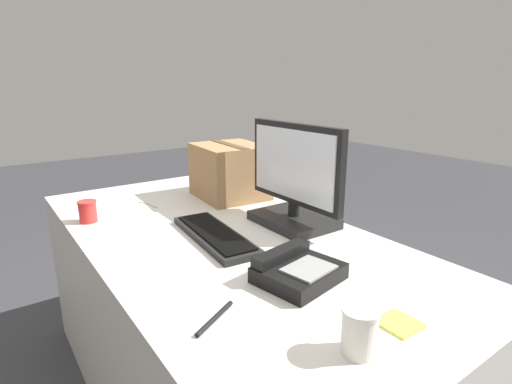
{
  "coord_description": "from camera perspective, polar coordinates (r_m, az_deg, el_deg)",
  "views": [
    {
      "loc": [
        1.18,
        -0.69,
        1.28
      ],
      "look_at": [
        0.05,
        0.12,
        0.89
      ],
      "focal_mm": 28.0,
      "sensor_mm": 36.0,
      "label": 1
    }
  ],
  "objects": [
    {
      "name": "desk_phone",
      "position": [
        1.14,
        5.88,
        -11.06
      ],
      "size": [
        0.22,
        0.25,
        0.07
      ],
      "rotation": [
        0.0,
        0.0,
        0.18
      ],
      "color": "black",
      "rests_on": "office_desk"
    },
    {
      "name": "sticky_note_pad",
      "position": [
        1.01,
        19.73,
        -17.24
      ],
      "size": [
        0.09,
        0.09,
        0.01
      ],
      "color": "#E5DB4C",
      "rests_on": "office_desk"
    },
    {
      "name": "keyboard",
      "position": [
        1.42,
        -5.91,
        -6.13
      ],
      "size": [
        0.46,
        0.18,
        0.03
      ],
      "rotation": [
        0.0,
        0.0,
        -0.09
      ],
      "color": "black",
      "rests_on": "office_desk"
    },
    {
      "name": "spoon",
      "position": [
        1.88,
        -15.48,
        -1.54
      ],
      "size": [
        0.15,
        0.04,
        0.0
      ],
      "rotation": [
        0.0,
        0.0,
        3.31
      ],
      "color": "#B2B2B7",
      "rests_on": "office_desk"
    },
    {
      "name": "paper_cup_left",
      "position": [
        1.7,
        -22.91,
        -2.57
      ],
      "size": [
        0.07,
        0.07,
        0.09
      ],
      "color": "red",
      "rests_on": "office_desk"
    },
    {
      "name": "office_desk",
      "position": [
        1.64,
        -4.67,
        -18.0
      ],
      "size": [
        1.8,
        0.9,
        0.74
      ],
      "color": "beige",
      "rests_on": "ground_plane"
    },
    {
      "name": "cardboard_box",
      "position": [
        1.89,
        -3.76,
        3.01
      ],
      "size": [
        0.34,
        0.31,
        0.25
      ],
      "rotation": [
        0.0,
        0.0,
        -0.08
      ],
      "color": "#9E754C",
      "rests_on": "office_desk"
    },
    {
      "name": "pen_marker",
      "position": [
        0.98,
        -5.89,
        -17.47
      ],
      "size": [
        0.08,
        0.14,
        0.01
      ],
      "rotation": [
        0.0,
        0.0,
        2.06
      ],
      "color": "black",
      "rests_on": "office_desk"
    },
    {
      "name": "monitor",
      "position": [
        1.52,
        5.46,
        1.17
      ],
      "size": [
        0.48,
        0.23,
        0.39
      ],
      "color": "black",
      "rests_on": "office_desk"
    },
    {
      "name": "paper_cup_right",
      "position": [
        0.88,
        14.58,
        -18.63
      ],
      "size": [
        0.08,
        0.08,
        0.1
      ],
      "color": "white",
      "rests_on": "office_desk"
    }
  ]
}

